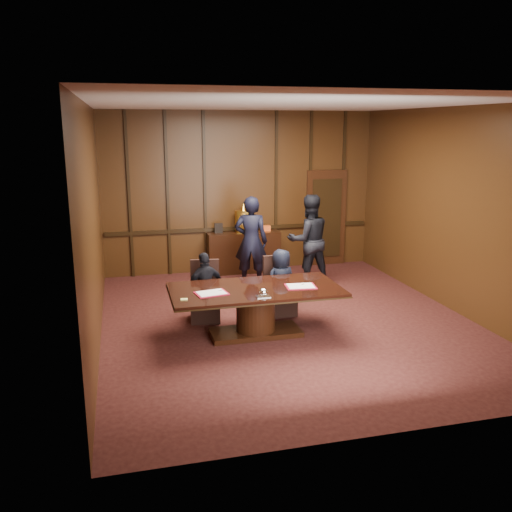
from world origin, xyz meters
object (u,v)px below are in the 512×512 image
Objects in this scene: sideboard at (244,251)px; witness_left at (251,242)px; signatory_right at (281,282)px; conference_table at (256,304)px; signatory_left at (205,287)px; witness_right at (309,240)px.

witness_left is (-0.09, -1.07, 0.43)m from sideboard.
signatory_right is at bearing 111.42° from witness_left.
conference_table is 2.24× the size of signatory_left.
signatory_left is 0.63× the size of witness_right.
witness_left is 1.17m from witness_right.
sideboard reaches higher than signatory_left.
conference_table is 3.03m from witness_right.
witness_right reaches higher than signatory_right.
witness_right is at bearing -169.85° from witness_left.
signatory_right is (0.65, 0.80, 0.07)m from conference_table.
conference_table is 1.03m from signatory_right.
witness_right reaches higher than signatory_left.
signatory_right is (-0.01, -2.90, 0.09)m from sideboard.
sideboard is at bearing -50.79° from witness_right.
witness_right is at bearing -138.82° from signatory_right.
signatory_left is at bearing -114.31° from sideboard.
sideboard is at bearing -130.51° from signatory_left.
signatory_left is 2.23m from witness_left.
sideboard is 0.87× the size of witness_left.
witness_left is (1.22, 1.83, 0.33)m from signatory_left.
conference_table is at bearing -100.11° from sideboard.
signatory_right is 0.63× the size of witness_left.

